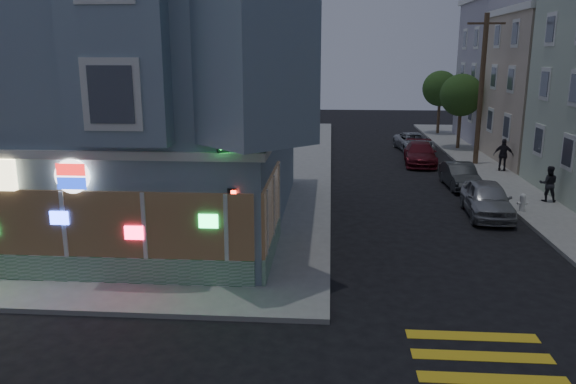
# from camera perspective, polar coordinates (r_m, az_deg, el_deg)

# --- Properties ---
(ground) EXTENTS (120.00, 120.00, 0.00)m
(ground) POSITION_cam_1_polar(r_m,az_deg,el_deg) (13.45, -9.22, -16.62)
(ground) COLOR black
(ground) RESTS_ON ground
(sidewalk_nw) EXTENTS (33.00, 42.00, 0.15)m
(sidewalk_nw) POSITION_cam_1_polar(r_m,az_deg,el_deg) (38.57, -20.98, 2.89)
(sidewalk_nw) COLOR gray
(sidewalk_nw) RESTS_ON ground
(corner_building) EXTENTS (14.60, 14.60, 11.40)m
(corner_building) POSITION_cam_1_polar(r_m,az_deg,el_deg) (23.98, -17.85, 10.88)
(corner_building) COLOR gray
(corner_building) RESTS_ON sidewalk_nw
(row_house_d) EXTENTS (12.00, 8.60, 10.50)m
(row_house_d) POSITION_cam_1_polar(r_m,az_deg,el_deg) (48.21, 24.92, 10.93)
(row_house_d) COLOR #A59FAF
(row_house_d) RESTS_ON sidewalk_ne
(utility_pole) EXTENTS (2.20, 0.30, 9.00)m
(utility_pole) POSITION_cam_1_polar(r_m,az_deg,el_deg) (36.45, 19.04, 9.96)
(utility_pole) COLOR #4C3826
(utility_pole) RESTS_ON sidewalk_ne
(street_tree_near) EXTENTS (3.00, 3.00, 5.30)m
(street_tree_near) POSITION_cam_1_polar(r_m,az_deg,el_deg) (42.38, 17.20, 9.37)
(street_tree_near) COLOR #4C3826
(street_tree_near) RESTS_ON sidewalk_ne
(street_tree_far) EXTENTS (3.00, 3.00, 5.30)m
(street_tree_far) POSITION_cam_1_polar(r_m,az_deg,el_deg) (50.20, 15.21, 10.10)
(street_tree_far) COLOR #4C3826
(street_tree_far) RESTS_ON sidewalk_ne
(pedestrian_a) EXTENTS (0.92, 0.78, 1.66)m
(pedestrian_a) POSITION_cam_1_polar(r_m,az_deg,el_deg) (28.48, 24.94, 0.77)
(pedestrian_a) COLOR black
(pedestrian_a) RESTS_ON sidewalk_ne
(pedestrian_b) EXTENTS (1.19, 0.80, 1.87)m
(pedestrian_b) POSITION_cam_1_polar(r_m,az_deg,el_deg) (35.00, 21.04, 3.53)
(pedestrian_b) COLOR black
(pedestrian_b) RESTS_ON sidewalk_ne
(parked_car_a) EXTENTS (2.05, 4.52, 1.50)m
(parked_car_a) POSITION_cam_1_polar(r_m,az_deg,el_deg) (25.46, 19.56, -0.68)
(parked_car_a) COLOR #9B9EA2
(parked_car_a) RESTS_ON ground
(parked_car_b) EXTENTS (1.51, 3.96, 1.29)m
(parked_car_b) POSITION_cam_1_polar(r_m,az_deg,el_deg) (30.48, 17.06, 1.59)
(parked_car_b) COLOR #323537
(parked_car_b) RESTS_ON ground
(parked_car_c) EXTENTS (2.33, 4.88, 1.37)m
(parked_car_c) POSITION_cam_1_polar(r_m,az_deg,el_deg) (36.34, 13.28, 3.80)
(parked_car_c) COLOR maroon
(parked_car_c) RESTS_ON ground
(parked_car_d) EXTENTS (2.70, 4.82, 1.27)m
(parked_car_d) POSITION_cam_1_polar(r_m,az_deg,el_deg) (41.47, 12.66, 4.97)
(parked_car_d) COLOR #A1A5AB
(parked_car_d) RESTS_ON ground
(traffic_signal) EXTENTS (0.64, 0.57, 5.06)m
(traffic_signal) POSITION_cam_1_polar(r_m,az_deg,el_deg) (15.98, -6.46, 2.15)
(traffic_signal) COLOR black
(traffic_signal) RESTS_ON sidewalk_nw
(fire_hydrant) EXTENTS (0.45, 0.26, 0.78)m
(fire_hydrant) POSITION_cam_1_polar(r_m,az_deg,el_deg) (26.34, 22.74, -0.93)
(fire_hydrant) COLOR white
(fire_hydrant) RESTS_ON sidewalk_ne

